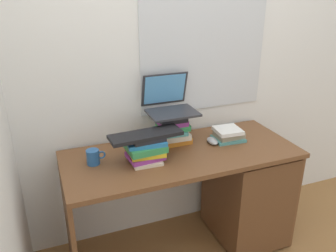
% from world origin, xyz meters
% --- Properties ---
extents(ground_plane, '(6.00, 6.00, 0.00)m').
position_xyz_m(ground_plane, '(0.00, 0.00, 0.00)').
color(ground_plane, olive).
extents(wall_back, '(6.00, 0.06, 2.60)m').
position_xyz_m(wall_back, '(0.00, 0.35, 1.30)').
color(wall_back, white).
rests_on(wall_back, ground).
extents(desk, '(1.45, 0.60, 0.74)m').
position_xyz_m(desk, '(0.37, -0.02, 0.40)').
color(desk, brown).
rests_on(desk, ground).
extents(book_stack_tall, '(0.25, 0.19, 0.21)m').
position_xyz_m(book_stack_tall, '(-0.01, 0.14, 0.84)').
color(book_stack_tall, orange).
rests_on(book_stack_tall, desk).
extents(book_stack_keyboard_riser, '(0.24, 0.20, 0.16)m').
position_xyz_m(book_stack_keyboard_riser, '(-0.24, -0.02, 0.82)').
color(book_stack_keyboard_riser, beige).
rests_on(book_stack_keyboard_riser, desk).
extents(book_stack_side, '(0.20, 0.17, 0.08)m').
position_xyz_m(book_stack_side, '(0.36, 0.06, 0.78)').
color(book_stack_side, teal).
rests_on(book_stack_side, desk).
extents(laptop, '(0.31, 0.29, 0.23)m').
position_xyz_m(laptop, '(-0.01, 0.20, 1.00)').
color(laptop, '#2D2D33').
rests_on(laptop, book_stack_tall).
extents(keyboard, '(0.43, 0.17, 0.02)m').
position_xyz_m(keyboard, '(-0.24, -0.02, 0.91)').
color(keyboard, black).
rests_on(keyboard, book_stack_keyboard_riser).
extents(computer_mouse, '(0.06, 0.10, 0.04)m').
position_xyz_m(computer_mouse, '(0.23, 0.05, 0.76)').
color(computer_mouse, '#A5A8AD').
rests_on(computer_mouse, desk).
extents(mug, '(0.11, 0.07, 0.09)m').
position_xyz_m(mug, '(-0.53, 0.05, 0.78)').
color(mug, '#265999').
rests_on(mug, desk).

